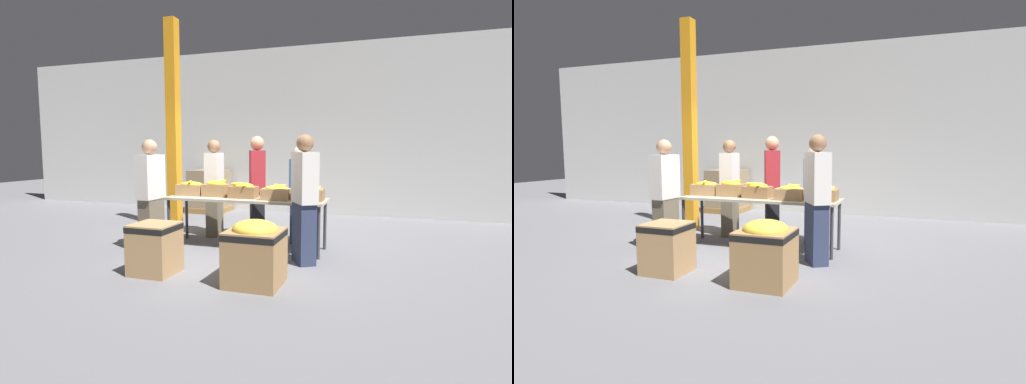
# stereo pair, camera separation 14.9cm
# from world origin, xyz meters

# --- Properties ---
(ground_plane) EXTENTS (30.00, 30.00, 0.00)m
(ground_plane) POSITION_xyz_m (0.00, 0.00, 0.00)
(ground_plane) COLOR slate
(wall_back) EXTENTS (16.00, 0.08, 4.00)m
(wall_back) POSITION_xyz_m (0.00, 3.74, 2.00)
(wall_back) COLOR silver
(wall_back) RESTS_ON ground_plane
(sorting_table) EXTENTS (2.54, 0.71, 0.80)m
(sorting_table) POSITION_xyz_m (0.00, 0.00, 0.74)
(sorting_table) COLOR #B2A893
(sorting_table) RESTS_ON ground_plane
(banana_box_0) EXTENTS (0.45, 0.33, 0.26)m
(banana_box_0) POSITION_xyz_m (-0.98, 0.04, 0.92)
(banana_box_0) COLOR tan
(banana_box_0) RESTS_ON sorting_table
(banana_box_1) EXTENTS (0.41, 0.32, 0.27)m
(banana_box_1) POSITION_xyz_m (-0.52, 0.04, 0.93)
(banana_box_1) COLOR #A37A4C
(banana_box_1) RESTS_ON sorting_table
(banana_box_2) EXTENTS (0.43, 0.31, 0.25)m
(banana_box_2) POSITION_xyz_m (-0.03, -0.02, 0.92)
(banana_box_2) COLOR olive
(banana_box_2) RESTS_ON sorting_table
(banana_box_3) EXTENTS (0.42, 0.33, 0.24)m
(banana_box_3) POSITION_xyz_m (0.53, -0.09, 0.91)
(banana_box_3) COLOR tan
(banana_box_3) RESTS_ON sorting_table
(banana_box_4) EXTENTS (0.45, 0.32, 0.23)m
(banana_box_4) POSITION_xyz_m (1.00, -0.01, 0.92)
(banana_box_4) COLOR olive
(banana_box_4) RESTS_ON sorting_table
(volunteer_0) EXTENTS (0.45, 0.53, 1.76)m
(volunteer_0) POSITION_xyz_m (1.05, -0.55, 0.88)
(volunteer_0) COLOR #2D3856
(volunteer_0) RESTS_ON ground_plane
(volunteer_1) EXTENTS (0.29, 0.49, 1.73)m
(volunteer_1) POSITION_xyz_m (-0.85, 0.68, 0.86)
(volunteer_1) COLOR #6B604C
(volunteer_1) RESTS_ON ground_plane
(volunteer_2) EXTENTS (0.41, 0.53, 1.78)m
(volunteer_2) POSITION_xyz_m (-0.01, 0.62, 0.89)
(volunteer_2) COLOR black
(volunteer_2) RESTS_ON ground_plane
(volunteer_3) EXTENTS (0.25, 0.47, 1.71)m
(volunteer_3) POSITION_xyz_m (-1.30, -0.65, 0.85)
(volunteer_3) COLOR #6B604C
(volunteer_3) RESTS_ON ground_plane
(volunteer_4) EXTENTS (0.27, 0.46, 1.62)m
(volunteer_4) POSITION_xyz_m (0.73, 0.63, 0.81)
(volunteer_4) COLOR #2D3856
(volunteer_4) RESTS_ON ground_plane
(donation_bin_0) EXTENTS (0.53, 0.53, 0.64)m
(donation_bin_0) POSITION_xyz_m (-0.64, -1.59, 0.35)
(donation_bin_0) COLOR tan
(donation_bin_0) RESTS_ON ground_plane
(donation_bin_1) EXTENTS (0.63, 0.63, 0.76)m
(donation_bin_1) POSITION_xyz_m (0.69, -1.59, 0.40)
(donation_bin_1) COLOR #A37A4C
(donation_bin_1) RESTS_ON ground_plane
(support_pillar) EXTENTS (0.22, 0.22, 4.00)m
(support_pillar) POSITION_xyz_m (-1.84, 0.99, 2.00)
(support_pillar) COLOR orange
(support_pillar) RESTS_ON ground_plane
(pallet_stack_0) EXTENTS (0.92, 0.92, 1.05)m
(pallet_stack_0) POSITION_xyz_m (-2.12, 3.17, 0.51)
(pallet_stack_0) COLOR olive
(pallet_stack_0) RESTS_ON ground_plane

